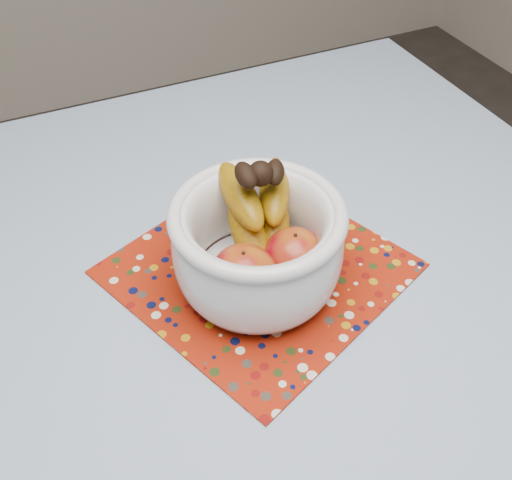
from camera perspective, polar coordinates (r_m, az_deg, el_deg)
table at (r=0.88m, az=-0.59°, el=-12.02°), size 1.20×1.20×0.75m
tablecloth at (r=0.81m, az=-0.63°, el=-8.78°), size 1.32×1.32×0.01m
placemat at (r=0.88m, az=0.23°, el=-2.73°), size 0.47×0.47×0.00m
fruit_bowl at (r=0.80m, az=0.50°, el=0.26°), size 0.24×0.24×0.19m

